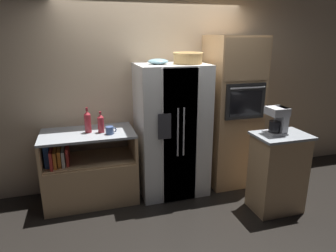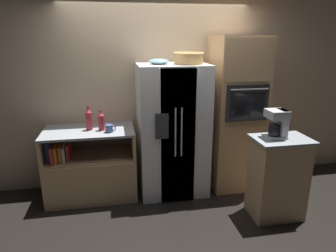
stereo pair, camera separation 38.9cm
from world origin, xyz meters
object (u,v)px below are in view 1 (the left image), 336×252
(wall_oven, at_px, (231,112))
(coffee_maker, at_px, (278,120))
(fruit_bowl, at_px, (158,61))
(bottle_tall, at_px, (101,123))
(bottle_short, at_px, (88,122))
(refrigerator, at_px, (171,130))
(mug, at_px, (110,130))
(wicker_basket, at_px, (188,58))

(wall_oven, xyz_separation_m, coffee_maker, (0.15, -0.85, 0.10))
(fruit_bowl, distance_m, bottle_tall, 1.05)
(bottle_short, relative_size, coffee_maker, 1.00)
(bottle_tall, bearing_deg, wall_oven, 1.13)
(refrigerator, relative_size, coffee_maker, 5.48)
(fruit_bowl, height_order, coffee_maker, fruit_bowl)
(refrigerator, height_order, bottle_short, refrigerator)
(refrigerator, relative_size, bottle_short, 5.48)
(bottle_tall, xyz_separation_m, mug, (0.10, -0.10, -0.07))
(refrigerator, height_order, fruit_bowl, fruit_bowl)
(wall_oven, bearing_deg, bottle_tall, -178.87)
(refrigerator, distance_m, mug, 0.84)
(wall_oven, height_order, bottle_tall, wall_oven)
(refrigerator, xyz_separation_m, bottle_tall, (-0.92, -0.01, 0.17))
(refrigerator, relative_size, fruit_bowl, 6.77)
(wall_oven, distance_m, mug, 1.73)
(refrigerator, relative_size, mug, 13.15)
(coffee_maker, bearing_deg, mug, 159.07)
(bottle_short, bearing_deg, coffee_maker, -22.03)
(bottle_tall, height_order, bottle_short, bottle_short)
(wicker_basket, height_order, bottle_short, wicker_basket)
(fruit_bowl, xyz_separation_m, bottle_short, (-0.90, 0.04, -0.71))
(wicker_basket, relative_size, bottle_short, 1.18)
(bottle_tall, relative_size, coffee_maker, 0.83)
(refrigerator, bearing_deg, wicker_basket, -20.76)
(wall_oven, xyz_separation_m, fruit_bowl, (-1.07, -0.03, 0.73))
(mug, relative_size, coffee_maker, 0.42)
(wall_oven, relative_size, bottle_tall, 7.87)
(mug, bearing_deg, wicker_basket, 2.05)
(wall_oven, bearing_deg, wicker_basket, -172.00)
(fruit_bowl, relative_size, bottle_short, 0.81)
(bottle_tall, bearing_deg, mug, -45.87)
(wall_oven, distance_m, bottle_short, 1.97)
(wicker_basket, bearing_deg, mug, -177.95)
(wicker_basket, distance_m, bottle_short, 1.48)
(bottle_short, bearing_deg, fruit_bowl, -2.54)
(refrigerator, distance_m, fruit_bowl, 0.93)
(wicker_basket, distance_m, fruit_bowl, 0.38)
(refrigerator, distance_m, wicker_basket, 0.97)
(wicker_basket, xyz_separation_m, bottle_tall, (-1.11, 0.06, -0.78))
(refrigerator, bearing_deg, fruit_bowl, -178.46)
(refrigerator, distance_m, bottle_short, 1.10)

